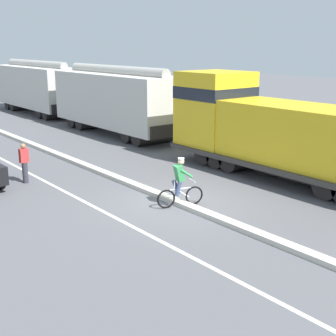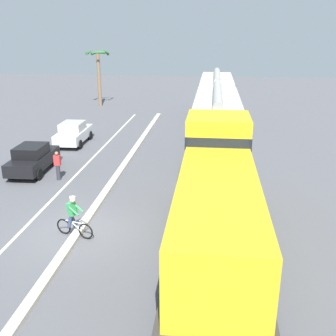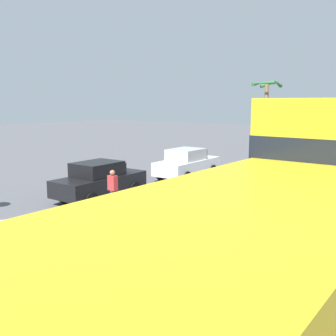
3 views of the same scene
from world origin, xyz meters
The scene contains 8 objects.
ground_plane centered at (0.00, 0.00, 0.00)m, with size 120.00×120.00×0.00m, color #56565B.
median_curb centered at (0.00, 6.00, 0.08)m, with size 0.36×36.00×0.16m, color beige.
lane_stripe centered at (-2.40, 6.00, 0.00)m, with size 0.14×36.00×0.01m, color silver.
locomotive centered at (5.52, 0.14, 1.80)m, with size 3.10×11.61×4.20m.
hopper_car_lead centered at (5.52, 12.29, 2.08)m, with size 2.90×10.60×4.18m.
hopper_car_middle centered at (5.52, 23.89, 2.08)m, with size 2.90×10.60×4.18m.
cyclist centered at (-0.07, -0.37, 0.82)m, with size 1.65×0.64×1.71m.
pedestrian_by_cars centered at (-3.08, 5.68, 0.85)m, with size 0.34×0.22×1.62m.
Camera 1 is at (-9.94, -11.99, 5.42)m, focal length 50.00 mm.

